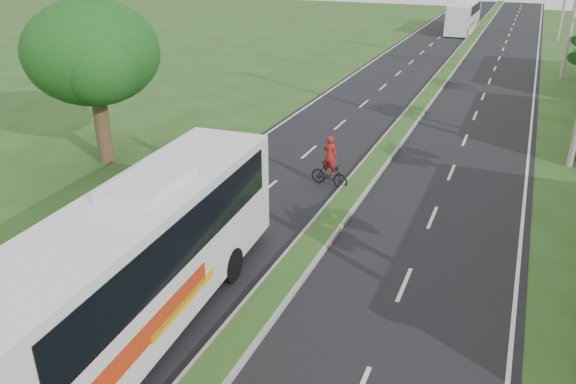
% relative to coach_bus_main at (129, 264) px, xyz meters
% --- Properties ---
extents(ground, '(180.00, 180.00, 0.00)m').
position_rel_coach_bus_main_xyz_m(ground, '(2.53, 0.27, -2.28)').
color(ground, '#2F481A').
rests_on(ground, ground).
extents(road_asphalt, '(14.00, 160.00, 0.02)m').
position_rel_coach_bus_main_xyz_m(road_asphalt, '(2.53, 20.27, -2.27)').
color(road_asphalt, black).
rests_on(road_asphalt, ground).
extents(median_strip, '(1.20, 160.00, 0.18)m').
position_rel_coach_bus_main_xyz_m(median_strip, '(2.53, 20.27, -2.18)').
color(median_strip, gray).
rests_on(median_strip, ground).
extents(lane_edge_left, '(0.12, 160.00, 0.01)m').
position_rel_coach_bus_main_xyz_m(lane_edge_left, '(-4.17, 20.27, -2.28)').
color(lane_edge_left, silver).
rests_on(lane_edge_left, ground).
extents(lane_edge_right, '(0.12, 160.00, 0.01)m').
position_rel_coach_bus_main_xyz_m(lane_edge_right, '(9.23, 20.27, -2.28)').
color(lane_edge_right, silver).
rests_on(lane_edge_right, ground).
extents(shade_tree, '(6.30, 6.00, 7.54)m').
position_rel_coach_bus_main_xyz_m(shade_tree, '(-9.58, 10.29, 2.75)').
color(shade_tree, '#473321').
rests_on(shade_tree, ground).
extents(utility_pole_c, '(1.60, 0.28, 11.00)m').
position_rel_coach_bus_main_xyz_m(utility_pole_c, '(11.03, 38.27, 3.39)').
color(utility_pole_c, gray).
rests_on(utility_pole_c, ground).
extents(coach_bus_main, '(3.52, 12.97, 4.15)m').
position_rel_coach_bus_main_xyz_m(coach_bus_main, '(0.00, 0.00, 0.00)').
color(coach_bus_main, silver).
rests_on(coach_bus_main, ground).
extents(coach_bus_far, '(2.62, 11.23, 3.26)m').
position_rel_coach_bus_main_xyz_m(coach_bus_far, '(0.73, 61.07, -0.43)').
color(coach_bus_far, white).
rests_on(coach_bus_far, ground).
extents(motorcyclist, '(1.81, 0.76, 2.29)m').
position_rel_coach_bus_main_xyz_m(motorcyclist, '(1.35, 11.64, -1.45)').
color(motorcyclist, black).
rests_on(motorcyclist, ground).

